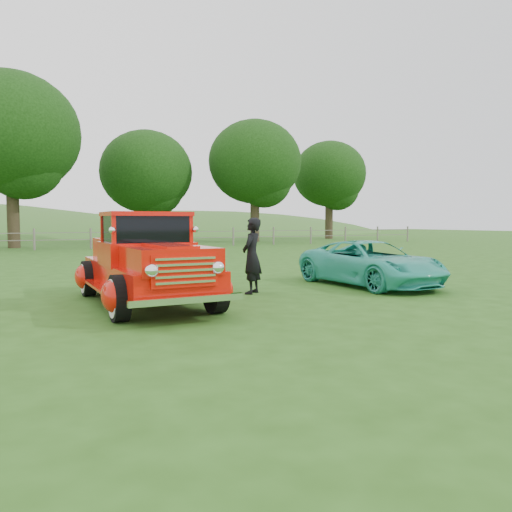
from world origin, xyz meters
name	(u,v)px	position (x,y,z in m)	size (l,w,h in m)	color
ground	(259,308)	(0.00, 0.00, 0.00)	(140.00, 140.00, 0.00)	#274E14
distant_hills	(14,271)	(-4.08, 59.46, -4.55)	(116.00, 60.00, 18.00)	#375F23
fence_line	(91,238)	(0.00, 22.00, 0.60)	(48.00, 0.12, 1.20)	#6C655B
tree_near_west	(10,133)	(-4.00, 25.00, 6.80)	(8.00, 8.00, 10.42)	black
tree_near_east	(146,172)	(5.00, 29.00, 5.25)	(6.80, 6.80, 8.33)	black
tree_mid_east	(255,162)	(13.00, 27.00, 6.17)	(7.20, 7.20, 9.44)	black
tree_far_east	(329,174)	(22.00, 30.00, 5.86)	(6.60, 6.60, 8.86)	black
red_pickup	(146,263)	(-1.76, 1.40, 0.80)	(2.30, 5.02, 1.78)	black
teal_sedan	(370,263)	(3.92, 1.68, 0.56)	(1.86, 4.04, 1.12)	#2DB59E
man	(252,256)	(0.68, 1.74, 0.84)	(0.61, 0.40, 1.68)	black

